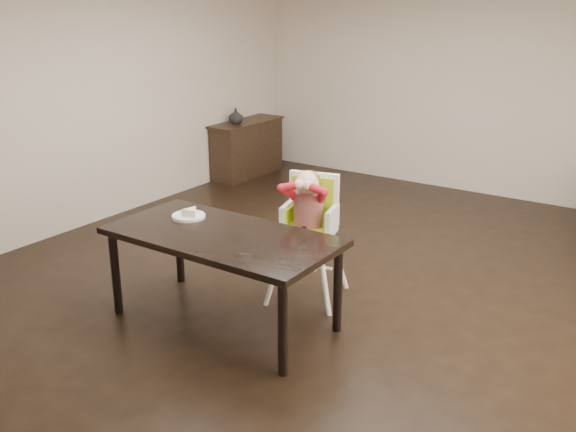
{
  "coord_description": "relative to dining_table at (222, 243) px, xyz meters",
  "views": [
    {
      "loc": [
        2.76,
        -4.65,
        2.47
      ],
      "look_at": [
        0.09,
        -0.7,
        0.83
      ],
      "focal_mm": 40.0,
      "sensor_mm": 36.0,
      "label": 1
    }
  ],
  "objects": [
    {
      "name": "high_chair",
      "position": [
        0.3,
        0.77,
        0.12
      ],
      "size": [
        0.57,
        0.57,
        1.13
      ],
      "rotation": [
        0.0,
        0.0,
        0.25
      ],
      "color": "white",
      "rests_on": "ground"
    },
    {
      "name": "room_walls",
      "position": [
        0.23,
        1.14,
        1.18
      ],
      "size": [
        6.02,
        7.02,
        2.71
      ],
      "color": "beige",
      "rests_on": "ground"
    },
    {
      "name": "ground",
      "position": [
        0.23,
        1.14,
        -0.67
      ],
      "size": [
        7.0,
        7.0,
        0.0
      ],
      "primitive_type": "plane",
      "color": "black",
      "rests_on": "ground"
    },
    {
      "name": "dining_table",
      "position": [
        0.0,
        0.0,
        0.0
      ],
      "size": [
        1.8,
        0.9,
        0.75
      ],
      "color": "black",
      "rests_on": "ground"
    },
    {
      "name": "plate",
      "position": [
        -0.45,
        0.13,
        0.11
      ],
      "size": [
        0.33,
        0.33,
        0.08
      ],
      "rotation": [
        0.0,
        0.0,
        -0.24
      ],
      "color": "white",
      "rests_on": "dining_table"
    },
    {
      "name": "sideboard",
      "position": [
        -2.55,
        3.62,
        -0.27
      ],
      "size": [
        0.44,
        1.26,
        0.79
      ],
      "color": "black",
      "rests_on": "ground"
    },
    {
      "name": "vase",
      "position": [
        -2.55,
        3.38,
        0.22
      ],
      "size": [
        0.22,
        0.23,
        0.21
      ],
      "primitive_type": "imported",
      "rotation": [
        0.0,
        0.0,
        -0.08
      ],
      "color": "#99999E",
      "rests_on": "sideboard"
    }
  ]
}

